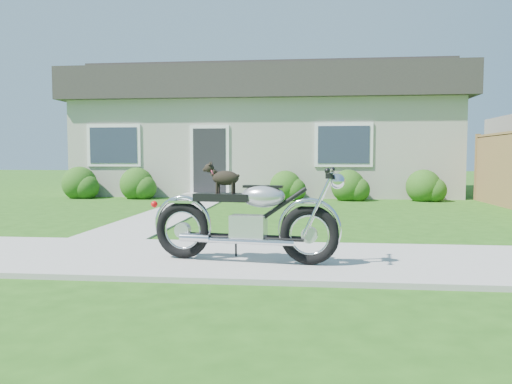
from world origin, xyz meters
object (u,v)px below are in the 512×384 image
potted_plant_right (282,187)px  motorcycle_with_dog (248,218)px  potted_plant_left (132,187)px  house (267,131)px

potted_plant_right → motorcycle_with_dog: (0.07, -8.85, 0.18)m
potted_plant_left → house: bearing=42.3°
house → potted_plant_left: bearing=-137.7°
potted_plant_right → potted_plant_left: bearing=180.0°
potted_plant_left → potted_plant_right: (4.52, 0.00, 0.02)m
motorcycle_with_dog → potted_plant_left: bearing=125.1°
house → potted_plant_left: house is taller
potted_plant_right → motorcycle_with_dog: size_ratio=0.33×
house → potted_plant_left: 5.43m
house → motorcycle_with_dog: size_ratio=5.68×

